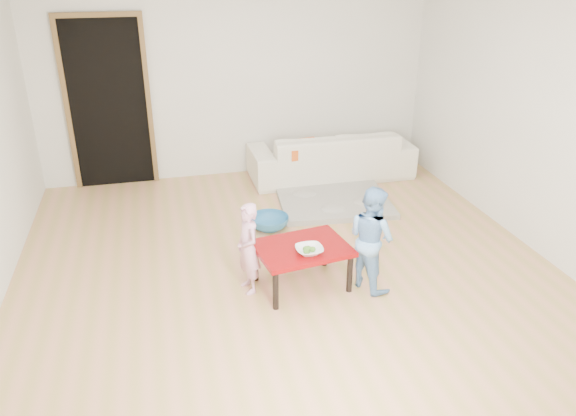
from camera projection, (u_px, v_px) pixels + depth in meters
name	position (u px, v px, depth m)	size (l,w,h in m)	color
floor	(283.00, 261.00, 5.45)	(5.00, 5.00, 0.01)	tan
back_wall	(237.00, 76.00, 7.11)	(5.00, 0.02, 2.60)	white
right_wall	(532.00, 113.00, 5.45)	(0.02, 5.00, 2.60)	white
doorway	(109.00, 105.00, 6.86)	(1.02, 0.08, 2.11)	brown
sofa	(331.00, 154.00, 7.38)	(2.12, 0.83, 0.62)	white
cushion	(303.00, 149.00, 7.07)	(0.50, 0.44, 0.13)	orange
red_table	(302.00, 266.00, 4.96)	(0.79, 0.60, 0.40)	maroon
bowl	(309.00, 250.00, 4.76)	(0.23, 0.23, 0.06)	white
broccoli	(309.00, 250.00, 4.76)	(0.12, 0.12, 0.06)	#2D5919
child_pink	(248.00, 248.00, 4.81)	(0.30, 0.20, 0.83)	#D46094
child_blue	(371.00, 238.00, 4.85)	(0.46, 0.36, 0.95)	#578CCA
basin	(269.00, 222.00, 6.06)	(0.43, 0.43, 0.13)	teal
blanket	(334.00, 202.00, 6.66)	(1.28, 1.07, 0.06)	#A39B8F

